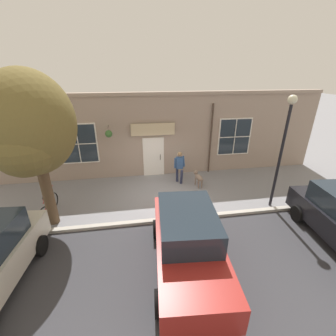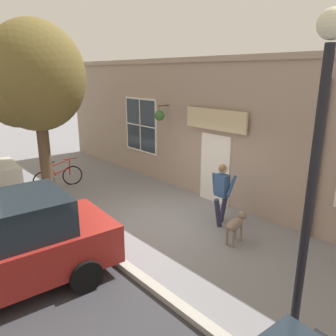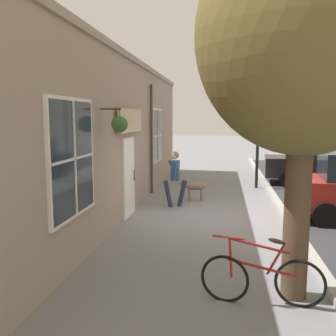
# 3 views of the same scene
# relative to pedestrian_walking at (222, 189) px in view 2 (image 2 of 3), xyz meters

# --- Properties ---
(ground_plane) EXTENTS (90.00, 90.00, 0.00)m
(ground_plane) POSITION_rel_pedestrian_walking_xyz_m (1.06, -1.09, -0.99)
(ground_plane) COLOR gray
(storefront_facade) EXTENTS (0.95, 18.00, 4.31)m
(storefront_facade) POSITION_rel_pedestrian_walking_xyz_m (-1.28, -1.08, 1.18)
(storefront_facade) COLOR gray
(storefront_facade) RESTS_ON ground_plane
(pedestrian_walking) EXTENTS (0.70, 0.56, 1.65)m
(pedestrian_walking) POSITION_rel_pedestrian_walking_xyz_m (0.00, 0.00, 0.00)
(pedestrian_walking) COLOR #282D47
(pedestrian_walking) RESTS_ON ground_plane
(dog_on_leash) EXTENTS (1.04, 0.38, 0.71)m
(dog_on_leash) POSITION_rel_pedestrian_walking_xyz_m (0.48, 0.85, -0.51)
(dog_on_leash) COLOR #7F6B5B
(dog_on_leash) RESTS_ON ground_plane
(street_tree_by_curb) EXTENTS (3.05, 2.71, 5.40)m
(street_tree_by_curb) POSITION_rel_pedestrian_walking_xyz_m (2.57, -5.32, 2.63)
(street_tree_by_curb) COLOR brown
(street_tree_by_curb) RESTS_ON ground_plane
(leaning_bicycle) EXTENTS (1.74, 0.21, 1.01)m
(leaning_bicycle) POSITION_rel_pedestrian_walking_xyz_m (1.95, -5.60, -0.61)
(leaning_bicycle) COLOR black
(leaning_bicycle) RESTS_ON ground_plane
(street_lamp) EXTENTS (0.32, 0.32, 4.50)m
(street_lamp) POSITION_rel_pedestrian_walking_xyz_m (2.65, 3.41, 1.99)
(street_lamp) COLOR black
(street_lamp) RESTS_ON ground_plane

